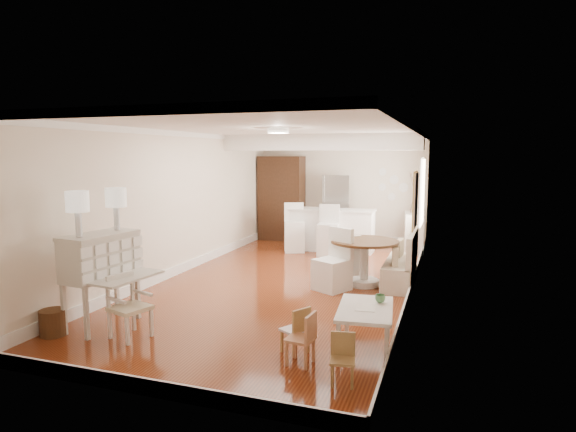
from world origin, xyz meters
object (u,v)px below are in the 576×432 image
Objects in this scene: kids_chair_b at (295,329)px; sideboard at (414,232)px; dining_table at (364,263)px; slip_chair_near at (332,260)px; slip_chair_far at (347,256)px; fridge at (349,210)px; wicker_basket at (53,322)px; pantry_cabinet at (282,198)px; kids_table at (365,329)px; gustavian_armchair at (130,307)px; kids_chair_c at (343,360)px; bar_stool_left at (294,228)px; secretary_bureau at (101,280)px; breakfast_counter at (332,230)px; bar_stool_right at (328,230)px; kids_chair_a at (300,338)px.

sideboard reaches higher than kids_chair_b.
slip_chair_near is at bearing -135.64° from dining_table.
slip_chair_far is 0.47× the size of fridge.
wicker_basket is 7.77m from pantry_cabinet.
sideboard is at bearing 60.60° from wicker_basket.
slip_chair_far is (-0.92, 3.35, 0.15)m from kids_table.
kids_table is (2.94, 0.57, -0.14)m from gustavian_armchair.
kids_chair_c is 7.31m from sideboard.
slip_chair_far is 2.67m from bar_stool_left.
kids_chair_b is at bearing -104.02° from sideboard.
kids_chair_b is at bearing 58.50° from slip_chair_far.
secretary_bureau is 1.22× the size of kids_table.
fridge is (1.05, 1.45, 0.31)m from bar_stool_left.
breakfast_counter is at bearing -103.88° from slip_chair_far.
gustavian_armchair is at bearing -13.06° from secretary_bureau.
kids_chair_b is at bearing 8.76° from wicker_basket.
pantry_cabinet is at bearing 147.57° from breakfast_counter.
kids_table is 2.01× the size of kids_chair_c.
bar_stool_left reaches higher than sideboard.
kids_chair_b is 0.32× the size of fridge.
kids_chair_b is 6.22m from breakfast_counter.
bar_stool_right is (-1.70, 6.18, 0.33)m from kids_chair_c.
bar_stool_right reaches higher than dining_table.
bar_stool_right is at bearing -155.42° from sideboard.
breakfast_counter is at bearing 93.66° from kids_chair_c.
wicker_basket is at bearing 20.38° from slip_chair_far.
bar_stool_right is at bearing -162.92° from kids_chair_a.
fridge is at bearing 126.07° from slip_chair_near.
slip_chair_near is 0.95m from slip_chair_far.
dining_table is 0.59× the size of breakfast_counter.
secretary_bureau reaches higher than kids_chair_b.
breakfast_counter is at bearing 107.28° from kids_table.
bar_stool_left is at bearing -83.37° from slip_chair_far.
sideboard is (1.02, 3.01, 0.05)m from slip_chair_far.
slip_chair_near is (-0.37, 3.04, 0.23)m from kids_chair_a.
fridge is (-0.98, 7.46, 0.59)m from kids_chair_a.
kids_chair_b is at bearing -69.32° from pantry_cabinet.
pantry_cabinet is at bearing 179.10° from fridge.
slip_chair_near is 0.92× the size of bar_stool_left.
bar_stool_left is 0.51× the size of pantry_cabinet.
kids_chair_b is 0.28× the size of breakfast_counter.
secretary_bureau is at bearing -120.61° from bar_stool_left.
fridge is at bearing -143.02° from kids_chair_b.
fridge reaches higher than bar_stool_right.
slip_chair_near reaches higher than kids_chair_c.
pantry_cabinet reaches higher than slip_chair_near.
bar_stool_left is at bearing 78.15° from wicker_basket.
wicker_basket is 0.15× the size of pantry_cabinet.
bar_stool_left is (-2.65, 5.38, 0.32)m from kids_table.
kids_chair_c is (3.88, -0.12, 0.10)m from wicker_basket.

